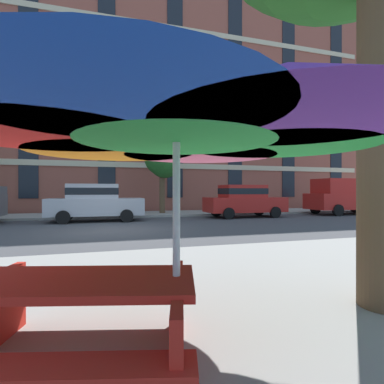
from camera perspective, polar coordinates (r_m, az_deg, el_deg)
The scene contains 10 objects.
ground_plane at distance 11.40m, azimuth -15.24°, elevation -7.11°, with size 120.00×120.00×0.00m, color #424244.
sidewalk_near_patio at distance 2.70m, azimuth -9.16°, elevation -30.57°, with size 56.00×9.00×0.12m, color gray.
sidewalk_far at distance 18.16m, azimuth -15.83°, elevation -4.21°, with size 56.00×3.60×0.12m, color #9E998E.
apartment_building at distance 27.53m, azimuth -16.15°, elevation 17.39°, with size 41.21×12.08×19.20m.
sedan_silver at distance 15.02m, azimuth -18.01°, elevation -1.73°, with size 4.40×1.98×1.78m.
sedan_red at distance 16.80m, azimuth 9.89°, elevation -1.52°, with size 4.40×1.98×1.78m.
pickup_red at distance 20.80m, azimuth 27.00°, elevation -1.00°, with size 5.10×2.12×2.20m.
street_tree_middle at distance 18.22m, azimuth -5.60°, elevation 5.94°, with size 2.19×2.02×4.44m.
patio_umbrella at distance 2.44m, azimuth -2.99°, elevation 13.72°, with size 3.51×3.26×2.27m.
picnic_table at distance 2.64m, azimuth -21.17°, elevation -21.07°, with size 2.13×1.93×0.77m.
Camera 1 is at (-0.31, -11.30, 1.44)m, focal length 27.97 mm.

